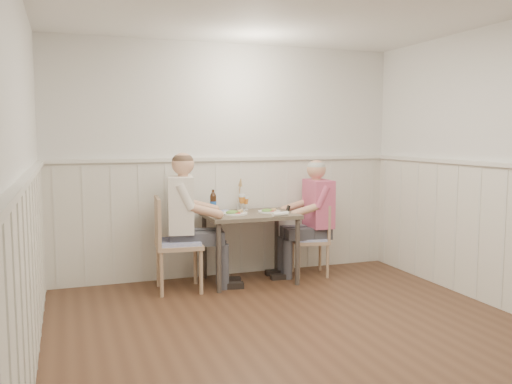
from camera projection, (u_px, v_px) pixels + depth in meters
ground_plane at (313, 343)px, 4.14m from camera, size 4.50×4.50×0.00m
room_shell at (315, 145)px, 3.98m from camera, size 4.04×4.54×2.60m
wainscot at (280, 239)px, 4.71m from camera, size 4.00×4.49×1.34m
dining_table at (250, 222)px, 5.84m from camera, size 0.96×0.70×0.75m
chair_right at (314, 237)px, 6.14m from camera, size 0.45×0.45×0.81m
chair_left at (173, 240)px, 5.50m from camera, size 0.49×0.49×0.97m
man_in_pink at (315, 226)px, 6.14m from camera, size 0.63×0.44×1.33m
diner_cream at (185, 231)px, 5.58m from camera, size 0.71×0.50×1.44m
plate_man at (269, 211)px, 5.89m from camera, size 0.25×0.25×0.06m
plate_diner at (234, 212)px, 5.73m from camera, size 0.27×0.27×0.07m
beer_glass_a at (246, 201)px, 6.06m from camera, size 0.06×0.06×0.15m
beer_glass_b at (242, 200)px, 6.01m from camera, size 0.07×0.07×0.18m
beer_bottle at (213, 202)px, 5.90m from camera, size 0.07×0.07×0.25m
rolled_napkin at (280, 214)px, 5.63m from camera, size 0.20×0.09×0.04m
grass_vase at (238, 195)px, 6.07m from camera, size 0.04×0.04×0.37m
gingham_mat at (221, 212)px, 5.93m from camera, size 0.31×0.27×0.01m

